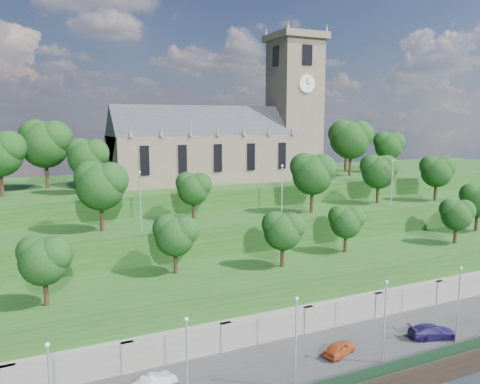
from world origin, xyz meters
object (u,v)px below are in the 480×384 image
car_left (340,348)px  car_right (432,331)px  church (230,138)px  car_middle (154,382)px

car_left → car_right: (11.44, -1.22, 0.06)m
church → car_left: 45.36m
car_left → car_middle: bearing=63.9°
car_left → car_middle: 18.71m
car_right → car_middle: bearing=101.3°
car_middle → church: bearing=-51.1°
car_left → car_middle: size_ratio=1.00×
car_left → car_right: car_right is taller
church → car_left: bearing=-97.9°
car_middle → car_right: bearing=-114.7°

